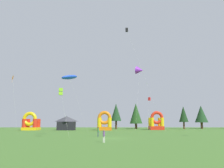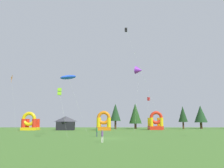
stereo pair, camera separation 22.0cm
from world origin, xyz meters
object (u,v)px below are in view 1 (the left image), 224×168
at_px(kite_blue_parafoil, 69,77).
at_px(festival_tent, 66,123).
at_px(inflatable_yellow_castle, 31,124).
at_px(inflatable_orange_dome, 156,123).
at_px(person_left_edge, 104,135).
at_px(kite_black_box, 127,30).
at_px(person_far_side, 98,131).
at_px(kite_lime_box, 61,92).
at_px(kite_red_box, 149,99).
at_px(inflatable_blue_arch, 105,123).
at_px(kite_purple_delta, 140,70).
at_px(kite_orange_diamond, 12,78).

distance_m(kite_blue_parafoil, festival_tent, 29.78).
relative_size(kite_blue_parafoil, inflatable_yellow_castle, 2.18).
height_order(kite_blue_parafoil, inflatable_orange_dome, kite_blue_parafoil).
distance_m(person_left_edge, inflatable_yellow_castle, 45.79).
xyz_separation_m(kite_black_box, inflatable_orange_dome, (9.89, 13.64, -25.32)).
bearing_deg(kite_blue_parafoil, person_far_side, -4.33).
bearing_deg(kite_lime_box, person_left_edge, -43.28).
relative_size(kite_red_box, inflatable_orange_dome, 1.66).
xyz_separation_m(person_left_edge, inflatable_blue_arch, (-1.13, 38.98, 1.06)).
bearing_deg(kite_black_box, person_left_edge, -100.18).
xyz_separation_m(kite_red_box, festival_tent, (-24.73, 3.61, -7.00)).
relative_size(kite_black_box, inflatable_orange_dome, 4.85).
height_order(person_far_side, inflatable_orange_dome, inflatable_orange_dome).
distance_m(kite_purple_delta, inflatable_blue_arch, 19.00).
distance_m(kite_orange_diamond, kite_black_box, 31.98).
xyz_separation_m(kite_purple_delta, festival_tent, (-22.03, 3.91, -15.53)).
bearing_deg(inflatable_orange_dome, inflatable_blue_arch, -167.21).
bearing_deg(inflatable_blue_arch, kite_purple_delta, -17.28).
distance_m(kite_black_box, kite_red_box, 20.71).
distance_m(kite_orange_diamond, person_far_side, 24.93).
bearing_deg(kite_lime_box, kite_black_box, 59.61).
bearing_deg(person_far_side, kite_black_box, -19.92).
bearing_deg(kite_purple_delta, kite_blue_parafoil, -124.43).
xyz_separation_m(kite_lime_box, inflatable_orange_dome, (22.71, 35.50, -5.75)).
bearing_deg(inflatable_yellow_castle, kite_black_box, -19.80).
bearing_deg(kite_purple_delta, person_far_side, -113.87).
xyz_separation_m(kite_red_box, inflatable_orange_dome, (3.09, 6.64, -7.06)).
distance_m(kite_lime_box, person_left_edge, 12.45).
bearing_deg(person_far_side, inflatable_yellow_castle, 39.00).
distance_m(kite_lime_box, festival_tent, 33.37).
relative_size(kite_blue_parafoil, kite_purple_delta, 0.63).
relative_size(kite_purple_delta, inflatable_blue_arch, 3.32).
bearing_deg(kite_orange_diamond, inflatable_blue_arch, 42.08).
bearing_deg(inflatable_yellow_castle, kite_red_box, -5.33).
bearing_deg(festival_tent, kite_red_box, -8.32).
bearing_deg(kite_black_box, kite_blue_parafoil, -125.55).
distance_m(person_far_side, inflatable_blue_arch, 27.59).
bearing_deg(kite_blue_parafoil, inflatable_yellow_castle, 120.73).
bearing_deg(inflatable_blue_arch, kite_blue_parafoil, -102.35).
relative_size(kite_lime_box, person_left_edge, 4.88).
height_order(inflatable_blue_arch, inflatable_yellow_castle, inflatable_blue_arch).
distance_m(kite_black_box, inflatable_orange_dome, 30.41).
bearing_deg(kite_orange_diamond, inflatable_yellow_castle, 95.07).
distance_m(kite_lime_box, kite_purple_delta, 34.63).
distance_m(kite_red_box, inflatable_orange_dome, 10.17).
bearing_deg(kite_orange_diamond, kite_black_box, 17.81).
bearing_deg(inflatable_yellow_castle, festival_tent, 1.64).
bearing_deg(kite_purple_delta, kite_orange_diamond, -153.67).
bearing_deg(inflatable_yellow_castle, inflatable_blue_arch, -0.91).
xyz_separation_m(kite_orange_diamond, inflatable_yellow_castle, (-1.68, 18.97, -10.50)).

